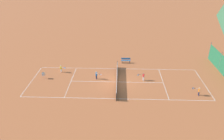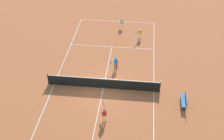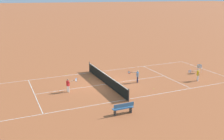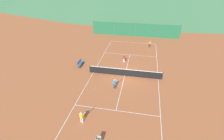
{
  "view_description": "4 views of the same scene",
  "coord_description": "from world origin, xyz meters",
  "views": [
    {
      "loc": [
        26.22,
        0.28,
        15.12
      ],
      "look_at": [
        -1.6,
        -0.73,
        1.03
      ],
      "focal_mm": 35.0,
      "sensor_mm": 36.0,
      "label": 1
    },
    {
      "loc": [
        -2.88,
        19.49,
        16.09
      ],
      "look_at": [
        -0.64,
        -0.69,
        1.37
      ],
      "focal_mm": 50.0,
      "sensor_mm": 36.0,
      "label": 2
    },
    {
      "loc": [
        -21.12,
        8.74,
        7.85
      ],
      "look_at": [
        -0.33,
        -0.47,
        1.38
      ],
      "focal_mm": 42.0,
      "sensor_mm": 36.0,
      "label": 3
    },
    {
      "loc": [
        2.01,
        -18.65,
        11.47
      ],
      "look_at": [
        -1.45,
        -0.89,
        1.17
      ],
      "focal_mm": 28.0,
      "sensor_mm": 36.0,
      "label": 4
    }
  ],
  "objects": [
    {
      "name": "tennis_ball_alley_left",
      "position": [
        -2.93,
        -3.32,
        0.03
      ],
      "size": [
        0.07,
        0.07,
        0.07
      ],
      "primitive_type": "sphere",
      "color": "#CCE033",
      "rests_on": "ground"
    },
    {
      "name": "player_far_service",
      "position": [
        -0.72,
        -2.86,
        0.7
      ],
      "size": [
        0.66,
        0.93,
        1.2
      ],
      "color": "#23284C",
      "rests_on": "ground"
    },
    {
      "name": "tennis_ball_alley_right",
      "position": [
        2.1,
        0.86,
        0.03
      ],
      "size": [
        0.07,
        0.07,
        0.07
      ],
      "primitive_type": "sphere",
      "color": "#CCE033",
      "rests_on": "ground"
    },
    {
      "name": "player_near_service",
      "position": [
        2.95,
        10.19,
        0.66
      ],
      "size": [
        0.4,
        0.95,
        1.13
      ],
      "color": "#23284C",
      "rests_on": "ground"
    },
    {
      "name": "tennis_net",
      "position": [
        0.0,
        0.0,
        0.5
      ],
      "size": [
        9.18,
        0.08,
        1.06
      ],
      "color": "#2D2D2D",
      "rests_on": "ground"
    },
    {
      "name": "tennis_ball_service_box",
      "position": [
        4.55,
        2.57,
        0.03
      ],
      "size": [
        0.07,
        0.07,
        0.07
      ],
      "primitive_type": "sphere",
      "color": "#CCE033",
      "rests_on": "ground"
    },
    {
      "name": "ground_plane",
      "position": [
        0.0,
        0.0,
        0.0
      ],
      "size": [
        600.0,
        600.0,
        0.0
      ],
      "primitive_type": "plane",
      "color": "#B25B33"
    },
    {
      "name": "player_far_baseline",
      "position": [
        -0.58,
        3.64,
        0.69
      ],
      "size": [
        0.42,
        1.02,
        1.17
      ],
      "color": "white",
      "rests_on": "ground"
    },
    {
      "name": "ball_hopper",
      "position": [
        -0.61,
        -10.41,
        0.66
      ],
      "size": [
        0.36,
        0.36,
        0.89
      ],
      "color": "#B7B7BC",
      "rests_on": "ground"
    },
    {
      "name": "player_near_baseline",
      "position": [
        -2.62,
        -8.36,
        0.68
      ],
      "size": [
        0.62,
        0.93,
        1.16
      ],
      "color": "white",
      "rests_on": "ground"
    },
    {
      "name": "tennis_ball_by_net_left",
      "position": [
        -3.8,
        10.11,
        0.03
      ],
      "size": [
        0.07,
        0.07,
        0.07
      ],
      "primitive_type": "sphere",
      "color": "#CCE033",
      "rests_on": "ground"
    },
    {
      "name": "tennis_ball_mid_court",
      "position": [
        -1.46,
        -0.44,
        0.03
      ],
      "size": [
        0.07,
        0.07,
        0.07
      ],
      "primitive_type": "sphere",
      "color": "#CCE033",
      "rests_on": "ground"
    },
    {
      "name": "courtside_bench",
      "position": [
        -6.34,
        1.36,
        0.45
      ],
      "size": [
        0.36,
        1.5,
        0.84
      ],
      "color": "#336699",
      "rests_on": "ground"
    },
    {
      "name": "court_line_markings",
      "position": [
        0.0,
        0.0,
        0.0
      ],
      "size": [
        8.25,
        23.85,
        0.01
      ],
      "color": "white",
      "rests_on": "ground"
    }
  ]
}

